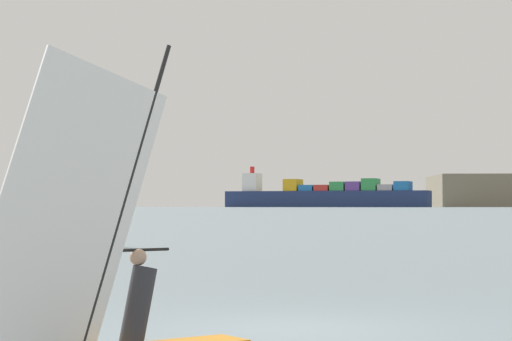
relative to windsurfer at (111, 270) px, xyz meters
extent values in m
plane|color=gray|center=(2.17, 3.20, -1.12)|extent=(4000.00, 4000.00, 0.00)
cylinder|color=black|center=(0.16, 0.14, 0.97)|extent=(1.02, 0.92, 3.95)
cube|color=white|center=(-0.45, -0.40, 0.76)|extent=(2.11, 1.90, 4.05)
cylinder|color=black|center=(-0.03, -0.03, 0.24)|extent=(1.34, 1.20, 0.04)
cylinder|color=#2D2D33|center=(0.29, 0.26, -0.48)|extent=(0.60, 0.59, 1.07)
sphere|color=tan|center=(0.29, 0.26, 0.15)|extent=(0.22, 0.22, 0.22)
cube|color=navy|center=(-33.27, 834.47, 5.83)|extent=(178.95, 61.37, 13.88)
cube|color=silver|center=(-99.34, 849.02, 20.71)|extent=(16.52, 19.65, 15.89)
cylinder|color=red|center=(-99.34, 849.02, 31.66)|extent=(4.00, 4.00, 6.00)
cube|color=gold|center=(-62.41, 840.88, 17.97)|extent=(16.70, 23.43, 10.40)
cube|color=#1E66AD|center=(-48.93, 837.92, 15.37)|extent=(16.70, 23.43, 5.20)
cube|color=red|center=(-35.46, 834.95, 15.37)|extent=(16.70, 23.43, 5.20)
cube|color=#2D8C47|center=(-21.98, 831.98, 16.67)|extent=(16.70, 23.43, 7.80)
cube|color=#59388C|center=(-8.51, 829.01, 16.67)|extent=(16.70, 23.43, 7.80)
cube|color=#2D8C47|center=(4.97, 826.04, 17.97)|extent=(16.70, 23.43, 10.40)
cube|color=#99999E|center=(18.44, 823.07, 15.37)|extent=(16.70, 23.43, 5.20)
cube|color=#1E66AD|center=(31.92, 820.10, 16.67)|extent=(16.70, 23.43, 7.80)
cylinder|color=#19994C|center=(-9.31, 32.17, -0.28)|extent=(1.11, 1.11, 1.67)
cone|color=black|center=(-9.31, 32.17, 0.81)|extent=(0.78, 0.78, 0.50)
camera|label=1|loc=(3.25, -12.17, 0.82)|focal=68.85mm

